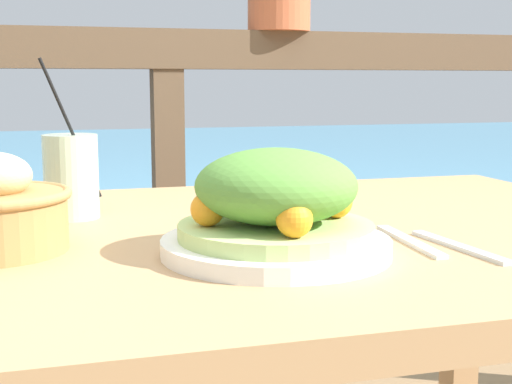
% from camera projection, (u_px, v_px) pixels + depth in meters
% --- Properties ---
extents(patio_table, '(1.27, 0.85, 0.73)m').
position_uv_depth(patio_table, '(251.00, 290.00, 1.00)').
color(patio_table, tan).
rests_on(patio_table, ground_plane).
extents(railing_fence, '(2.80, 0.08, 1.05)m').
position_uv_depth(railing_fence, '(168.00, 142.00, 1.68)').
color(railing_fence, brown).
rests_on(railing_fence, ground_plane).
extents(sea_backdrop, '(12.00, 4.00, 0.52)m').
position_uv_depth(sea_backdrop, '(103.00, 197.00, 4.13)').
color(sea_backdrop, teal).
rests_on(sea_backdrop, ground_plane).
extents(salad_plate, '(0.27, 0.27, 0.13)m').
position_uv_depth(salad_plate, '(276.00, 209.00, 0.84)').
color(salad_plate, white).
rests_on(salad_plate, patio_table).
extents(drink_glass, '(0.08, 0.08, 0.24)m').
position_uv_depth(drink_glass, '(71.00, 176.00, 1.06)').
color(drink_glass, beige).
rests_on(drink_glass, patio_table).
extents(fork, '(0.03, 0.18, 0.00)m').
position_uv_depth(fork, '(410.00, 241.00, 0.91)').
color(fork, silver).
rests_on(fork, patio_table).
extents(knife, '(0.03, 0.18, 0.00)m').
position_uv_depth(knife, '(459.00, 246.00, 0.88)').
color(knife, silver).
rests_on(knife, patio_table).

